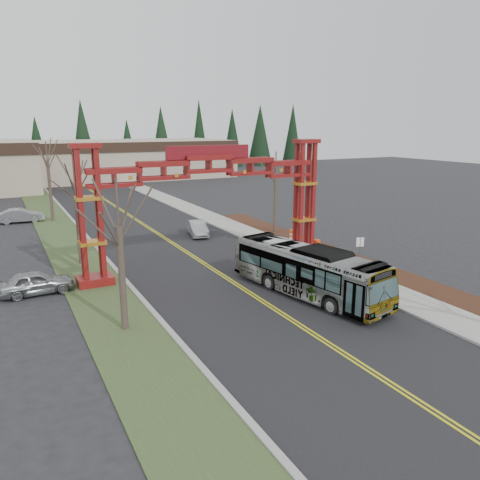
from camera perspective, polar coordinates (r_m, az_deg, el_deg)
ground at (r=19.83m, az=19.12°, el=-17.07°), size 200.00×200.00×0.00m
road at (r=39.78m, az=-7.75°, el=-0.70°), size 12.00×110.00×0.02m
lane_line_left at (r=39.74m, az=-7.92°, el=-0.70°), size 0.12×100.00×0.01m
lane_line_right at (r=39.82m, az=-7.59°, el=-0.66°), size 0.12×100.00×0.01m
curb_right at (r=42.17m, az=0.11°, el=0.35°), size 0.30×110.00×0.15m
sidewalk_right at (r=42.84m, az=1.83°, el=0.56°), size 2.60×110.00×0.14m
landscape_strip at (r=32.94m, az=18.86°, el=-4.35°), size 2.60×50.00×0.12m
grass_median at (r=37.94m, az=-19.18°, el=-2.04°), size 4.00×110.00×0.08m
curb_left at (r=38.22m, az=-16.45°, el=-1.66°), size 0.30×110.00×0.15m
gateway_arch at (r=32.26m, az=-3.81°, el=6.80°), size 18.20×1.60×8.90m
retail_building_east at (r=94.30m, az=-13.65°, el=9.60°), size 38.00×20.30×7.00m
conifer_treeline at (r=104.19m, az=-20.72°, el=11.12°), size 116.10×5.60×13.00m
transit_bus at (r=28.07m, az=8.24°, el=-3.75°), size 4.59×11.13×3.02m
silver_sedan at (r=43.14m, az=-5.21°, el=1.43°), size 2.28×4.34×1.36m
parked_car_near_a at (r=30.75m, az=-23.60°, el=-4.77°), size 4.34×1.91×1.45m
parked_car_far_a at (r=53.83m, az=-25.15°, el=2.72°), size 4.61×1.92×1.48m
bare_tree_median_near at (r=22.80m, az=-14.56°, el=1.57°), size 3.38×3.38×7.52m
bare_tree_median_mid at (r=35.15m, az=-19.47°, el=6.21°), size 3.31×3.31×7.95m
bare_tree_median_far at (r=52.49m, az=-22.41°, el=8.68°), size 3.21×3.21×8.28m
bare_tree_right_far at (r=43.52m, az=4.38°, el=8.07°), size 2.98×2.98×7.57m
street_sign at (r=33.60m, az=14.40°, el=-0.80°), size 0.50×0.25×2.33m
barrel_south at (r=37.99m, az=9.38°, el=-0.71°), size 0.53×0.53×0.99m
barrel_mid at (r=39.43m, az=6.90°, el=-0.11°), size 0.51×0.51×0.94m
barrel_north at (r=40.98m, az=6.45°, el=0.53°), size 0.58×0.58×1.07m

